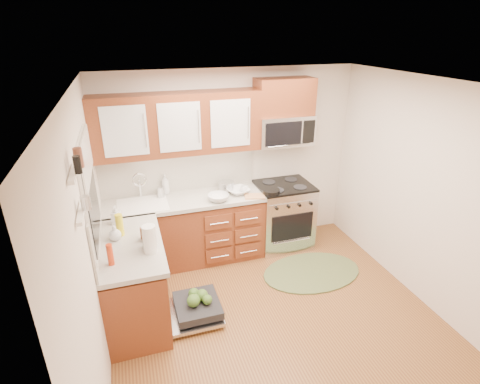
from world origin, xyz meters
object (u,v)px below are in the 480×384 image
object	(u,v)px
upper_cabinets	(177,124)
bowl_b	(218,198)
stock_pot	(226,186)
paper_towel_roll	(150,239)
dishwasher	(194,309)
microwave	(283,130)
cutting_board	(255,196)
cup	(244,189)
rug	(312,272)
skillet	(271,191)
sink	(144,214)
bowl_a	(238,191)
range	(283,215)

from	to	relation	value
upper_cabinets	bowl_b	world-z (taller)	upper_cabinets
stock_pot	paper_towel_roll	size ratio (longest dim) A/B	0.74
upper_cabinets	dishwasher	bearing A→B (deg)	-96.04
paper_towel_roll	microwave	bearing A→B (deg)	32.93
microwave	paper_towel_roll	world-z (taller)	microwave
upper_cabinets	cutting_board	world-z (taller)	upper_cabinets
cup	stock_pot	bearing A→B (deg)	148.97
rug	skillet	size ratio (longest dim) A/B	5.63
sink	bowl_b	distance (m)	0.97
stock_pot	bowl_b	distance (m)	0.35
sink	bowl_a	distance (m)	1.26
cup	paper_towel_roll	bearing A→B (deg)	-140.18
skillet	bowl_b	distance (m)	0.71
microwave	cutting_board	distance (m)	0.98
microwave	rug	xyz separation A→B (m)	(0.09, -0.91, -1.69)
sink	cup	world-z (taller)	cup
microwave	dishwasher	distance (m)	2.55
upper_cabinets	stock_pot	world-z (taller)	upper_cabinets
upper_cabinets	dishwasher	distance (m)	2.19
cutting_board	cup	xyz separation A→B (m)	(-0.08, 0.20, 0.03)
upper_cabinets	rug	xyz separation A→B (m)	(1.49, -0.94, -1.86)
cutting_board	paper_towel_roll	distance (m)	1.70
stock_pot	cup	world-z (taller)	stock_pot
rug	bowl_a	distance (m)	1.44
sink	cup	size ratio (longest dim) A/B	5.72
stock_pot	cutting_board	size ratio (longest dim) A/B	0.80
range	skillet	xyz separation A→B (m)	(-0.28, -0.20, 0.50)
sink	paper_towel_roll	size ratio (longest dim) A/B	2.16
sink	cup	xyz separation A→B (m)	(1.34, -0.00, 0.17)
microwave	bowl_a	size ratio (longest dim) A/B	2.65
range	bowl_a	xyz separation A→B (m)	(-0.68, -0.03, 0.49)
microwave	stock_pot	xyz separation A→B (m)	(-0.81, -0.00, -0.71)
sink	dishwasher	xyz separation A→B (m)	(0.39, -1.12, -0.70)
stock_pot	cutting_board	world-z (taller)	stock_pot
paper_towel_roll	cup	xyz separation A→B (m)	(1.34, 1.12, -0.10)
dishwasher	cutting_board	xyz separation A→B (m)	(1.03, 0.92, 0.83)
rug	stock_pot	size ratio (longest dim) A/B	6.24
range	skillet	size ratio (longest dim) A/B	4.07
upper_cabinets	sink	distance (m)	1.21
stock_pot	paper_towel_roll	xyz separation A→B (m)	(-1.12, -1.25, 0.08)
bowl_b	cup	distance (m)	0.44
microwave	cup	bearing A→B (deg)	-167.35
microwave	cutting_board	xyz separation A→B (m)	(-0.51, -0.33, -0.77)
range	cup	distance (m)	0.77
skillet	bowl_b	size ratio (longest dim) A/B	0.86
upper_cabinets	dishwasher	size ratio (longest dim) A/B	2.93
upper_cabinets	sink	bearing A→B (deg)	-163.55
sink	bowl_a	world-z (taller)	bowl_a
sink	microwave	bearing A→B (deg)	3.85
stock_pot	skillet	bearing A→B (deg)	-30.91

